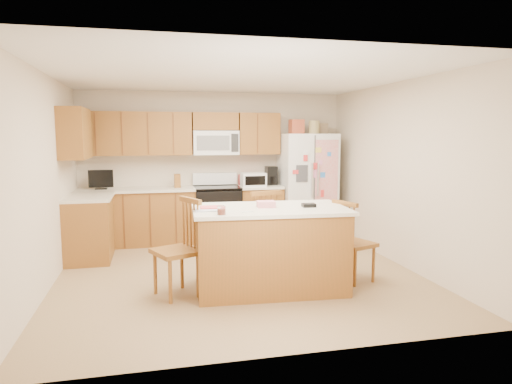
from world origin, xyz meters
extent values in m
plane|color=olive|center=(0.00, 0.00, 0.00)|extent=(4.50, 4.50, 0.00)
cube|color=beige|center=(0.00, 2.25, 1.25)|extent=(4.50, 0.10, 2.50)
cube|color=beige|center=(0.00, -2.25, 1.25)|extent=(4.50, 0.10, 2.50)
cube|color=beige|center=(-2.25, 0.00, 1.25)|extent=(0.10, 4.50, 2.50)
cube|color=beige|center=(2.25, 0.00, 1.25)|extent=(0.10, 4.50, 2.50)
cube|color=white|center=(0.00, 0.00, 2.50)|extent=(4.50, 4.50, 0.04)
cube|color=#95511F|center=(-1.31, 1.95, 0.44)|extent=(1.87, 0.60, 0.88)
cube|color=#95511F|center=(0.74, 1.95, 0.44)|extent=(0.72, 0.60, 0.88)
cube|color=#95511F|center=(-1.95, 1.17, 0.44)|extent=(0.60, 0.95, 0.88)
cube|color=white|center=(-1.31, 1.94, 0.90)|extent=(1.87, 0.64, 0.04)
cube|color=white|center=(0.74, 1.94, 0.90)|extent=(0.72, 0.64, 0.04)
cube|color=white|center=(-1.94, 1.17, 0.90)|extent=(0.64, 0.95, 0.04)
cube|color=#95511F|center=(-1.32, 2.08, 1.80)|extent=(1.85, 0.33, 0.70)
cube|color=#95511F|center=(0.75, 2.08, 1.80)|extent=(0.70, 0.33, 0.70)
cube|color=#95511F|center=(0.00, 2.08, 2.00)|extent=(0.76, 0.33, 0.29)
cube|color=#95511F|center=(-2.08, 1.17, 1.80)|extent=(0.33, 0.95, 0.70)
cube|color=brown|center=(-1.90, 1.92, 1.80)|extent=(0.02, 0.01, 0.66)
cube|color=brown|center=(-1.90, 1.65, 0.44)|extent=(0.02, 0.01, 0.84)
cube|color=brown|center=(-1.50, 1.92, 1.80)|extent=(0.02, 0.01, 0.66)
cube|color=brown|center=(-1.50, 1.65, 0.44)|extent=(0.02, 0.01, 0.84)
cube|color=brown|center=(-1.10, 1.92, 1.80)|extent=(0.02, 0.01, 0.66)
cube|color=brown|center=(-1.10, 1.65, 0.44)|extent=(0.02, 0.01, 0.84)
cube|color=brown|center=(-0.70, 1.92, 1.80)|extent=(0.01, 0.01, 0.66)
cube|color=brown|center=(-0.70, 1.65, 0.44)|extent=(0.01, 0.01, 0.84)
cube|color=brown|center=(0.70, 1.92, 1.80)|extent=(0.01, 0.01, 0.66)
cube|color=brown|center=(0.70, 1.65, 0.44)|extent=(0.01, 0.01, 0.84)
cube|color=white|center=(0.00, 2.06, 1.65)|extent=(0.76, 0.38, 0.40)
cube|color=slate|center=(-0.06, 1.86, 1.65)|extent=(0.54, 0.01, 0.24)
cube|color=#262626|center=(0.30, 1.86, 1.65)|extent=(0.12, 0.01, 0.30)
cube|color=#95511F|center=(-0.65, 1.95, 1.03)|extent=(0.10, 0.14, 0.22)
cube|color=black|center=(-1.85, 1.97, 0.93)|extent=(0.18, 0.12, 0.02)
cube|color=black|center=(-1.85, 1.97, 1.09)|extent=(0.38, 0.03, 0.28)
cube|color=red|center=(0.58, 2.03, 1.01)|extent=(0.35, 0.22, 0.18)
cube|color=white|center=(0.60, 1.80, 1.04)|extent=(0.40, 0.28, 0.23)
cube|color=black|center=(0.60, 1.66, 1.04)|extent=(0.34, 0.01, 0.15)
cube|color=black|center=(0.96, 2.00, 1.08)|extent=(0.18, 0.22, 0.32)
cylinder|color=black|center=(0.96, 1.93, 1.01)|extent=(0.12, 0.12, 0.12)
cube|color=black|center=(0.00, 1.93, 0.44)|extent=(0.76, 0.64, 0.88)
cube|color=black|center=(0.00, 1.60, 0.42)|extent=(0.68, 0.01, 0.42)
cube|color=black|center=(0.00, 1.93, 0.91)|extent=(0.76, 0.64, 0.03)
cube|color=white|center=(0.00, 2.19, 1.03)|extent=(0.76, 0.10, 0.20)
cube|color=white|center=(1.57, 1.88, 0.90)|extent=(0.90, 0.75, 1.80)
cube|color=#4C4C4C|center=(1.57, 1.49, 0.90)|extent=(0.02, 0.01, 1.75)
cube|color=silver|center=(1.52, 1.47, 1.05)|extent=(0.02, 0.03, 0.55)
cube|color=silver|center=(1.62, 1.47, 1.05)|extent=(0.02, 0.03, 0.55)
cube|color=#3F3F44|center=(1.35, 1.49, 1.15)|extent=(0.20, 0.01, 0.28)
cube|color=#D84C59|center=(1.77, 1.49, 1.05)|extent=(0.42, 0.01, 1.30)
cube|color=#AB482B|center=(1.37, 1.88, 1.92)|extent=(0.22, 0.22, 0.24)
cylinder|color=tan|center=(1.67, 1.82, 1.91)|extent=(0.18, 0.18, 0.22)
cube|color=#7D654A|center=(1.85, 1.96, 1.89)|extent=(0.18, 0.20, 0.18)
cube|color=#95511F|center=(0.25, -0.64, 0.46)|extent=(1.72, 1.04, 0.92)
cube|color=white|center=(0.25, -0.64, 0.94)|extent=(1.81, 1.13, 0.04)
cylinder|color=#AB482B|center=(-0.36, -0.98, 0.99)|extent=(0.08, 0.08, 0.06)
cylinder|color=white|center=(-0.36, -0.98, 1.00)|extent=(0.09, 0.09, 0.09)
cube|color=#D299A7|center=(0.21, -0.61, 0.99)|extent=(0.21, 0.16, 0.07)
cube|color=black|center=(0.69, -0.70, 0.98)|extent=(0.16, 0.13, 0.04)
cube|color=white|center=(-0.45, -0.68, 0.97)|extent=(0.31, 0.26, 0.01)
cube|color=#D84C4C|center=(-0.41, -0.60, 0.98)|extent=(0.27, 0.22, 0.01)
cylinder|color=white|center=(-0.06, -0.90, 0.96)|extent=(0.14, 0.04, 0.01)
cube|color=#95511F|center=(-0.82, -0.63, 0.50)|extent=(0.60, 0.61, 0.05)
cylinder|color=#95511F|center=(-1.05, -0.53, 0.24)|extent=(0.04, 0.04, 0.48)
cylinder|color=#95511F|center=(-0.90, -0.87, 0.24)|extent=(0.04, 0.04, 0.48)
cylinder|color=#95511F|center=(-0.75, -0.39, 0.24)|extent=(0.04, 0.04, 0.48)
cylinder|color=#95511F|center=(-0.59, -0.74, 0.24)|extent=(0.04, 0.04, 0.48)
cylinder|color=#95511F|center=(-0.72, -0.40, 0.79)|extent=(0.02, 0.02, 0.53)
cylinder|color=#95511F|center=(-0.68, -0.48, 0.79)|extent=(0.02, 0.02, 0.53)
cylinder|color=#95511F|center=(-0.65, -0.56, 0.79)|extent=(0.02, 0.02, 0.53)
cylinder|color=#95511F|center=(-0.62, -0.63, 0.79)|extent=(0.02, 0.02, 0.53)
cylinder|color=#95511F|center=(-0.58, -0.71, 0.79)|extent=(0.02, 0.02, 0.53)
cube|color=#95511F|center=(-0.65, -0.56, 1.06)|extent=(0.22, 0.43, 0.06)
cube|color=#95511F|center=(0.32, 0.18, 0.49)|extent=(0.55, 0.54, 0.05)
cylinder|color=#95511F|center=(0.46, 0.39, 0.24)|extent=(0.04, 0.04, 0.47)
cylinder|color=#95511F|center=(0.10, 0.29, 0.24)|extent=(0.04, 0.04, 0.47)
cylinder|color=#95511F|center=(0.54, 0.07, 0.24)|extent=(0.04, 0.04, 0.47)
cylinder|color=#95511F|center=(0.18, -0.03, 0.24)|extent=(0.04, 0.04, 0.47)
cylinder|color=#95511F|center=(0.52, 0.04, 0.78)|extent=(0.02, 0.02, 0.53)
cylinder|color=#95511F|center=(0.44, 0.02, 0.78)|extent=(0.02, 0.02, 0.53)
cylinder|color=#95511F|center=(0.36, 0.00, 0.78)|extent=(0.02, 0.02, 0.53)
cylinder|color=#95511F|center=(0.28, -0.02, 0.78)|extent=(0.02, 0.02, 0.53)
cylinder|color=#95511F|center=(0.21, -0.04, 0.78)|extent=(0.02, 0.02, 0.53)
cube|color=#95511F|center=(0.36, 0.00, 1.04)|extent=(0.43, 0.15, 0.05)
cube|color=#95511F|center=(1.33, -0.59, 0.46)|extent=(0.53, 0.55, 0.05)
cylinder|color=#95511F|center=(1.53, -0.70, 0.22)|extent=(0.04, 0.04, 0.44)
cylinder|color=#95511F|center=(1.41, -0.37, 0.22)|extent=(0.04, 0.04, 0.44)
cylinder|color=#95511F|center=(1.24, -0.80, 0.22)|extent=(0.04, 0.04, 0.44)
cylinder|color=#95511F|center=(1.12, -0.48, 0.22)|extent=(0.04, 0.04, 0.44)
cylinder|color=#95511F|center=(1.22, -0.79, 0.73)|extent=(0.02, 0.02, 0.49)
cylinder|color=#95511F|center=(1.19, -0.72, 0.73)|extent=(0.02, 0.02, 0.49)
cylinder|color=#95511F|center=(1.16, -0.65, 0.73)|extent=(0.02, 0.02, 0.49)
cylinder|color=#95511F|center=(1.14, -0.57, 0.73)|extent=(0.02, 0.02, 0.49)
cylinder|color=#95511F|center=(1.11, -0.50, 0.73)|extent=(0.02, 0.02, 0.49)
cube|color=#95511F|center=(1.16, -0.65, 0.98)|extent=(0.18, 0.40, 0.05)
camera|label=1|loc=(-1.06, -5.62, 1.78)|focal=32.00mm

